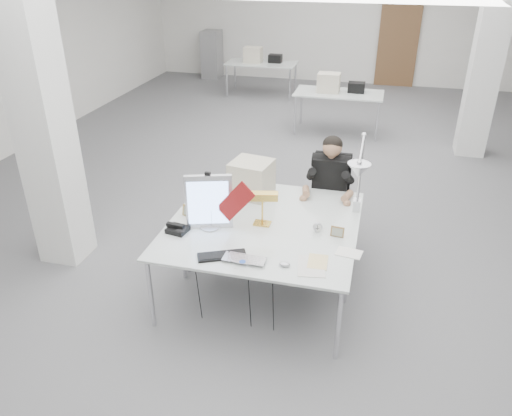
{
  "coord_description": "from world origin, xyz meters",
  "views": [
    {
      "loc": [
        0.97,
        -6.14,
        3.13
      ],
      "look_at": [
        -0.09,
        -2.0,
        0.88
      ],
      "focal_mm": 35.0,
      "sensor_mm": 36.0,
      "label": 1
    }
  ],
  "objects_px": {
    "office_chair": "(328,205)",
    "laptop": "(242,263)",
    "desk_main": "(252,248)",
    "bankers_lamp": "(262,208)",
    "beige_monitor": "(252,178)",
    "desk_phone": "(178,230)",
    "monitor": "(209,202)",
    "architect_lamp": "(359,176)",
    "seated_person": "(330,175)"
  },
  "relations": [
    {
      "from": "desk_phone",
      "to": "architect_lamp",
      "type": "xyz_separation_m",
      "value": [
        1.59,
        0.6,
        0.46
      ]
    },
    {
      "from": "architect_lamp",
      "to": "seated_person",
      "type": "bearing_deg",
      "value": 110.09
    },
    {
      "from": "desk_phone",
      "to": "architect_lamp",
      "type": "distance_m",
      "value": 1.76
    },
    {
      "from": "bankers_lamp",
      "to": "beige_monitor",
      "type": "xyz_separation_m",
      "value": [
        -0.26,
        0.6,
        0.02
      ]
    },
    {
      "from": "desk_main",
      "to": "laptop",
      "type": "distance_m",
      "value": 0.29
    },
    {
      "from": "desk_main",
      "to": "desk_phone",
      "type": "height_order",
      "value": "desk_phone"
    },
    {
      "from": "laptop",
      "to": "bankers_lamp",
      "type": "relative_size",
      "value": 1.06
    },
    {
      "from": "office_chair",
      "to": "monitor",
      "type": "relative_size",
      "value": 1.86
    },
    {
      "from": "desk_main",
      "to": "desk_phone",
      "type": "bearing_deg",
      "value": 173.55
    },
    {
      "from": "beige_monitor",
      "to": "architect_lamp",
      "type": "xyz_separation_m",
      "value": [
        1.12,
        -0.33,
        0.29
      ]
    },
    {
      "from": "bankers_lamp",
      "to": "monitor",
      "type": "bearing_deg",
      "value": -172.01
    },
    {
      "from": "bankers_lamp",
      "to": "beige_monitor",
      "type": "relative_size",
      "value": 0.86
    },
    {
      "from": "monitor",
      "to": "beige_monitor",
      "type": "height_order",
      "value": "monitor"
    },
    {
      "from": "desk_main",
      "to": "architect_lamp",
      "type": "distance_m",
      "value": 1.2
    },
    {
      "from": "seated_person",
      "to": "office_chair",
      "type": "bearing_deg",
      "value": 89.72
    },
    {
      "from": "office_chair",
      "to": "monitor",
      "type": "height_order",
      "value": "monitor"
    },
    {
      "from": "desk_phone",
      "to": "beige_monitor",
      "type": "bearing_deg",
      "value": 73.11
    },
    {
      "from": "office_chair",
      "to": "laptop",
      "type": "height_order",
      "value": "office_chair"
    },
    {
      "from": "bankers_lamp",
      "to": "desk_phone",
      "type": "distance_m",
      "value": 0.82
    },
    {
      "from": "office_chair",
      "to": "monitor",
      "type": "bearing_deg",
      "value": -129.0
    },
    {
      "from": "office_chair",
      "to": "laptop",
      "type": "bearing_deg",
      "value": -106.71
    },
    {
      "from": "bankers_lamp",
      "to": "architect_lamp",
      "type": "relative_size",
      "value": 0.36
    },
    {
      "from": "bankers_lamp",
      "to": "desk_phone",
      "type": "xyz_separation_m",
      "value": [
        -0.73,
        -0.34,
        -0.15
      ]
    },
    {
      "from": "monitor",
      "to": "beige_monitor",
      "type": "bearing_deg",
      "value": 57.7
    },
    {
      "from": "beige_monitor",
      "to": "desk_phone",
      "type": "bearing_deg",
      "value": -107.22
    },
    {
      "from": "office_chair",
      "to": "bankers_lamp",
      "type": "distance_m",
      "value": 1.26
    },
    {
      "from": "seated_person",
      "to": "beige_monitor",
      "type": "distance_m",
      "value": 0.89
    },
    {
      "from": "bankers_lamp",
      "to": "seated_person",
      "type": "bearing_deg",
      "value": 49.75
    },
    {
      "from": "office_chair",
      "to": "architect_lamp",
      "type": "bearing_deg",
      "value": -67.6
    },
    {
      "from": "desk_main",
      "to": "bankers_lamp",
      "type": "xyz_separation_m",
      "value": [
        -0.01,
        0.42,
        0.19
      ]
    },
    {
      "from": "bankers_lamp",
      "to": "desk_main",
      "type": "bearing_deg",
      "value": -101.84
    },
    {
      "from": "desk_main",
      "to": "office_chair",
      "type": "xyz_separation_m",
      "value": [
        0.52,
        1.48,
        -0.24
      ]
    },
    {
      "from": "monitor",
      "to": "desk_phone",
      "type": "bearing_deg",
      "value": -166.89
    },
    {
      "from": "desk_phone",
      "to": "beige_monitor",
      "type": "height_order",
      "value": "beige_monitor"
    },
    {
      "from": "bankers_lamp",
      "to": "office_chair",
      "type": "bearing_deg",
      "value": 50.87
    },
    {
      "from": "desk_main",
      "to": "bankers_lamp",
      "type": "height_order",
      "value": "bankers_lamp"
    },
    {
      "from": "desk_main",
      "to": "office_chair",
      "type": "distance_m",
      "value": 1.59
    },
    {
      "from": "laptop",
      "to": "bankers_lamp",
      "type": "bearing_deg",
      "value": 90.86
    },
    {
      "from": "desk_phone",
      "to": "architect_lamp",
      "type": "relative_size",
      "value": 0.19
    },
    {
      "from": "bankers_lamp",
      "to": "desk_phone",
      "type": "height_order",
      "value": "bankers_lamp"
    },
    {
      "from": "laptop",
      "to": "desk_phone",
      "type": "xyz_separation_m",
      "value": [
        -0.74,
        0.37,
        0.01
      ]
    },
    {
      "from": "desk_phone",
      "to": "beige_monitor",
      "type": "xyz_separation_m",
      "value": [
        0.47,
        0.93,
        0.17
      ]
    },
    {
      "from": "office_chair",
      "to": "seated_person",
      "type": "distance_m",
      "value": 0.4
    },
    {
      "from": "laptop",
      "to": "desk_phone",
      "type": "bearing_deg",
      "value": 153.72
    },
    {
      "from": "office_chair",
      "to": "laptop",
      "type": "xyz_separation_m",
      "value": [
        -0.52,
        -1.77,
        0.27
      ]
    },
    {
      "from": "desk_main",
      "to": "seated_person",
      "type": "height_order",
      "value": "seated_person"
    },
    {
      "from": "beige_monitor",
      "to": "bankers_lamp",
      "type": "bearing_deg",
      "value": -56.71
    },
    {
      "from": "seated_person",
      "to": "laptop",
      "type": "height_order",
      "value": "seated_person"
    },
    {
      "from": "beige_monitor",
      "to": "office_chair",
      "type": "bearing_deg",
      "value": 39.84
    },
    {
      "from": "office_chair",
      "to": "architect_lamp",
      "type": "distance_m",
      "value": 1.13
    }
  ]
}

